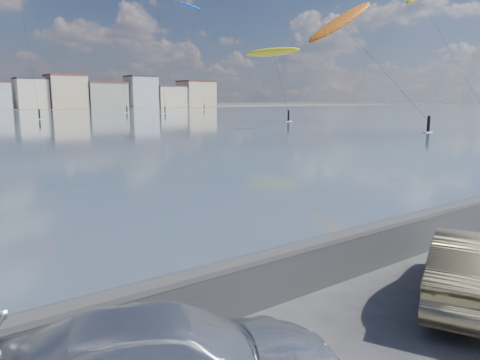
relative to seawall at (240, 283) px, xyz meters
The scene contains 5 objects.
seawall is the anchor object (origin of this frame).
car_champagne 4.58m from the seawall, 30.96° to the right, with size 1.48×4.25×1.40m, color tan.
kitesurfer_0 167.69m from the seawall, 58.76° to the left, with size 9.18×8.73×37.48m.
kitesurfer_8 81.79m from the seawall, 48.30° to the left, with size 10.16×12.25×13.72m.
kitesurfer_11 56.24m from the seawall, 39.26° to the left, with size 9.38×14.14×16.75m.
Camera 1 is at (-4.88, -3.70, 3.89)m, focal length 35.00 mm.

